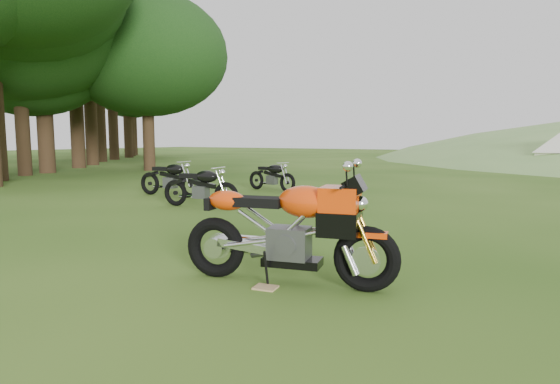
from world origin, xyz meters
The scene contains 7 objects.
ground centered at (0.00, 0.00, 0.00)m, with size 120.00×120.00×0.00m, color #23480F.
treeline centered at (-20.00, 15.00, 0.00)m, with size 28.00×32.00×14.00m, color black, non-canonical shape.
sport_motorcycle centered at (1.07, -0.61, 0.67)m, with size 2.25×0.56×1.35m, color #E93C08, non-canonical shape.
plywood_board centered at (0.97, -0.87, 0.01)m, with size 0.24×0.19×0.02m, color tan.
vintage_moto_b centered at (-3.48, 3.04, 0.50)m, with size 1.89×0.44×0.99m, color black, non-canonical shape.
vintage_moto_c centered at (-5.63, 4.20, 0.51)m, with size 1.94×0.45×1.02m, color black, non-canonical shape.
vintage_moto_d centered at (-4.01, 6.73, 0.46)m, with size 1.76×0.41×0.92m, color black, non-canonical shape.
Camera 1 is at (3.64, -4.77, 1.55)m, focal length 30.00 mm.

